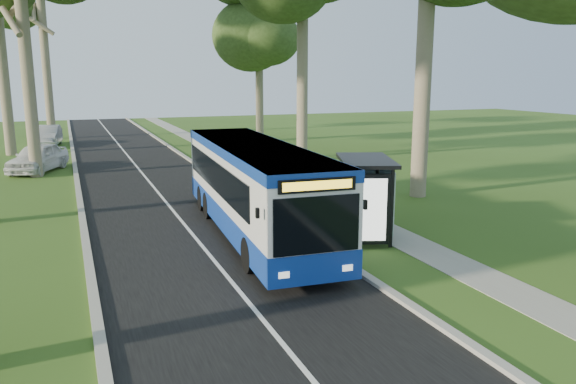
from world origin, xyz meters
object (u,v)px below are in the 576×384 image
Objects in this scene: bus_stop_sign at (353,204)px; bus at (254,189)px; car_silver at (47,136)px; litter_bin at (305,195)px; bus_shelter at (376,184)px; car_white at (38,157)px.

bus is at bearing 113.07° from bus_stop_sign.
litter_bin is at bearing -62.37° from car_silver.
bus is 4.19m from bus_stop_sign.
litter_bin is 28.64m from car_silver.
bus_stop_sign reaches higher than litter_bin.
car_silver is (-7.25, 29.80, -0.83)m from bus.
bus_shelter is 5.29m from litter_bin.
car_white is at bearing -84.93° from car_silver.
bus_shelter is 33.56m from car_silver.
bus_stop_sign is 2.61m from bus_shelter.
bus_stop_sign is (1.77, -3.79, 0.13)m from bus.
bus reaches higher than bus_shelter.
bus is 2.50× the size of car_white.
bus_stop_sign is 2.65× the size of litter_bin.
bus is 18.67m from car_white.
bus_shelter is (3.61, -1.94, 0.27)m from bus.
bus_shelter reaches higher than car_silver.
litter_bin is at bearing 76.06° from bus_stop_sign.
bus reaches higher than car_silver.
car_silver is at bearing 103.06° from bus_stop_sign.
bus is at bearing -70.19° from car_silver.
car_white is (-9.26, 20.88, -0.95)m from bus_stop_sign.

